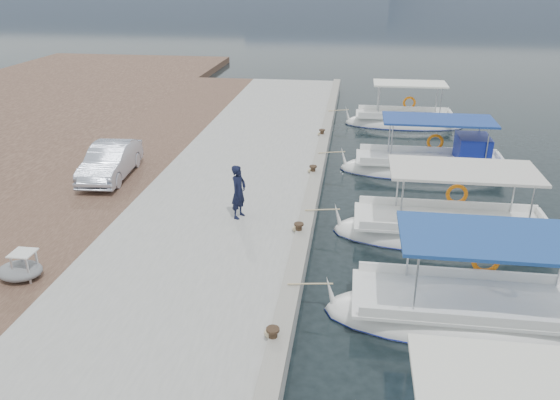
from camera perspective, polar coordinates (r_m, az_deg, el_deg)
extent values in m
plane|color=black|center=(14.67, 2.69, -7.95)|extent=(400.00, 400.00, 0.00)
cube|color=#9B9B96|center=(19.43, -4.74, 0.88)|extent=(6.00, 40.00, 0.50)
cube|color=gray|center=(18.92, 3.48, 1.31)|extent=(0.44, 40.00, 0.12)
cube|color=#4E3429|center=(21.04, -18.16, 1.54)|extent=(4.00, 40.00, 0.50)
cube|color=silver|center=(8.86, 27.01, -17.16)|extent=(3.94, 1.87, 0.08)
ellipsoid|color=white|center=(13.70, 19.84, -11.73)|extent=(7.03, 2.39, 1.30)
ellipsoid|color=navy|center=(13.71, 19.83, -11.80)|extent=(7.06, 2.43, 0.22)
cube|color=white|center=(13.43, 20.13, -9.96)|extent=(5.76, 2.05, 0.08)
cube|color=navy|center=(12.70, 21.90, -3.72)|extent=(4.22, 2.20, 0.08)
cylinder|color=silver|center=(11.99, 13.99, -8.87)|extent=(0.05, 0.05, 1.60)
torus|color=orange|center=(14.23, 20.71, -6.00)|extent=(0.68, 0.12, 0.68)
ellipsoid|color=white|center=(17.38, 17.19, -3.64)|extent=(6.99, 2.32, 1.30)
ellipsoid|color=navy|center=(17.39, 17.19, -3.70)|extent=(7.03, 2.36, 0.22)
cube|color=white|center=(17.17, 17.39, -2.15)|extent=(5.73, 1.99, 0.08)
cube|color=silver|center=(16.60, 18.64, 2.96)|extent=(4.19, 2.13, 0.08)
cylinder|color=silver|center=(15.85, 12.57, -0.57)|extent=(0.05, 0.05, 1.60)
torus|color=orange|center=(18.05, 18.00, 0.57)|extent=(0.68, 0.12, 0.68)
ellipsoid|color=white|center=(22.64, 15.20, 2.85)|extent=(7.01, 2.14, 1.30)
ellipsoid|color=navy|center=(22.65, 15.20, 2.81)|extent=(7.05, 2.18, 0.22)
cube|color=white|center=(22.48, 15.33, 4.05)|extent=(5.75, 1.84, 0.08)
cube|color=navy|center=(22.05, 16.23, 8.05)|extent=(4.21, 1.96, 0.08)
cylinder|color=silver|center=(21.32, 11.58, 5.65)|extent=(0.05, 0.05, 1.60)
torus|color=orange|center=(23.35, 15.91, 5.85)|extent=(0.68, 0.12, 0.68)
cube|color=navy|center=(22.59, 19.45, 5.10)|extent=(1.20, 1.50, 1.00)
ellipsoid|color=white|center=(29.41, 12.75, 7.68)|extent=(6.04, 2.00, 1.30)
ellipsoid|color=navy|center=(29.41, 12.75, 7.65)|extent=(6.07, 2.04, 0.22)
cube|color=white|center=(29.29, 12.83, 8.63)|extent=(4.95, 1.72, 0.08)
cube|color=white|center=(28.95, 13.43, 11.75)|extent=(3.62, 1.84, 0.08)
cylinder|color=silver|center=(28.28, 10.31, 10.00)|extent=(0.05, 0.05, 1.60)
torus|color=orange|center=(30.13, 13.36, 9.86)|extent=(0.68, 0.12, 0.68)
cylinder|color=black|center=(11.46, -0.75, -13.98)|extent=(0.18, 0.18, 0.30)
cylinder|color=black|center=(11.37, -0.76, -13.38)|extent=(0.28, 0.28, 0.05)
cylinder|color=black|center=(15.71, 1.98, -3.04)|extent=(0.18, 0.18, 0.30)
cylinder|color=black|center=(15.64, 1.98, -2.54)|extent=(0.28, 0.28, 0.05)
cylinder|color=black|center=(20.30, 3.47, 3.12)|extent=(0.18, 0.18, 0.30)
cylinder|color=black|center=(20.25, 3.48, 3.52)|extent=(0.28, 0.28, 0.05)
cylinder|color=black|center=(25.05, 4.41, 6.97)|extent=(0.18, 0.18, 0.30)
cylinder|color=black|center=(25.01, 4.42, 7.30)|extent=(0.28, 0.28, 0.05)
imported|color=black|center=(16.52, -4.35, 0.86)|extent=(0.58, 0.71, 1.67)
imported|color=silver|center=(20.73, -17.31, 3.90)|extent=(1.62, 3.86, 1.24)
ellipsoid|color=slate|center=(14.95, -25.53, -6.70)|extent=(1.10, 0.90, 0.40)
cylinder|color=silver|center=(14.75, -26.13, -6.55)|extent=(0.06, 0.06, 0.70)
cylinder|color=silver|center=(14.54, -24.81, -6.73)|extent=(0.06, 0.06, 0.70)
cylinder|color=silver|center=(15.04, -25.33, -5.83)|extent=(0.06, 0.06, 0.70)
cylinder|color=silver|center=(14.83, -24.02, -6.00)|extent=(0.06, 0.06, 0.70)
cube|color=white|center=(14.63, -25.31, -5.02)|extent=(0.55, 0.55, 0.03)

